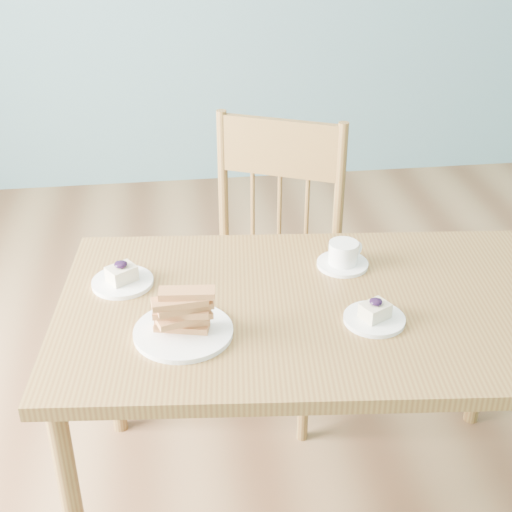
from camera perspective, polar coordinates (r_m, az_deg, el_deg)
room at (r=1.56m, az=8.78°, el=15.84°), size 5.01×5.01×2.71m
dining_table at (r=1.87m, az=4.67°, el=-5.54°), size 1.39×0.88×0.71m
dining_chair at (r=2.38m, az=0.90°, el=-0.97°), size 0.58×0.57×0.98m
cheesecake_plate_near at (r=1.77m, az=9.47°, el=-4.72°), size 0.15×0.15×0.06m
cheesecake_plate_far at (r=1.93m, az=-10.65°, el=-1.78°), size 0.16×0.16×0.07m
coffee_cup at (r=1.99m, az=7.01°, el=0.01°), size 0.14×0.14×0.07m
biscotti_plate at (r=1.70m, az=-5.89°, el=-5.06°), size 0.24×0.24×0.13m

